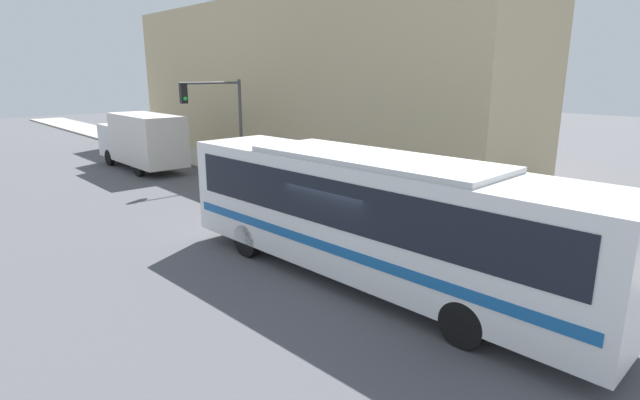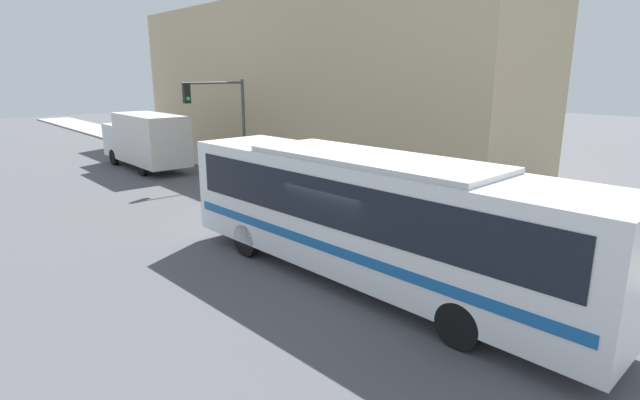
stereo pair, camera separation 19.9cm
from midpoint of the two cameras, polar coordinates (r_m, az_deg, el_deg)
ground_plane at (r=13.01m, az=3.21°, el=-9.04°), size 120.00×120.00×0.00m
sidewalk at (r=32.37m, az=-14.30°, el=4.85°), size 3.33×70.00×0.13m
building_facade at (r=30.79m, az=-2.95°, el=13.41°), size 6.00×29.15×9.33m
city_bus at (r=12.27m, az=5.36°, el=-1.26°), size 3.03×11.92×3.25m
delivery_truck at (r=28.92m, az=-19.90°, el=6.53°), size 2.22×7.17×3.03m
fire_hydrant at (r=19.81m, az=3.02°, el=0.66°), size 0.27×0.36×0.70m
traffic_light_pole at (r=24.99m, az=-11.68°, el=10.02°), size 3.28×0.35×4.71m
parking_meter at (r=23.61m, az=-5.88°, el=4.12°), size 0.14×0.14×1.27m
pedestrian_near_corner at (r=21.64m, az=4.52°, el=3.09°), size 0.34×0.34×1.62m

